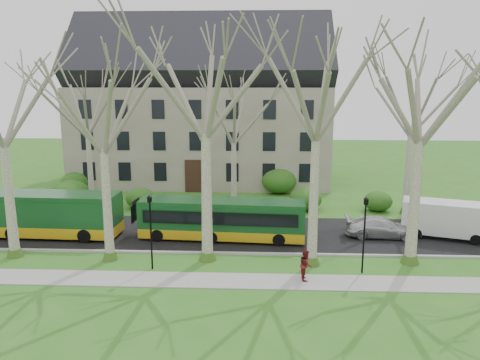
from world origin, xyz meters
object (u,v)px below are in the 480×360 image
Objects in this scene: pedestrian_b at (306,265)px; sedan at (380,227)px; bus_follow at (222,219)px; van_a at (446,220)px; bus_lead at (29,213)px.

sedan is at bearing -40.73° from pedestrian_b.
bus_follow is 15.36m from van_a.
bus_lead is 24.38m from sedan.
bus_lead reaches higher than sedan.
van_a is at bearing -86.14° from sedan.
sedan is 4.46m from van_a.
bus_follow is at bearing -158.46° from van_a.
bus_lead is at bearing -160.27° from van_a.
bus_follow is at bearing 1.77° from bus_lead.
bus_follow reaches higher than sedan.
sedan is at bearing 3.99° from bus_lead.
bus_lead reaches higher than pedestrian_b.
van_a is 12.67m from pedestrian_b.
bus_follow is 6.66× the size of pedestrian_b.
van_a is at bearing 3.85° from bus_lead.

